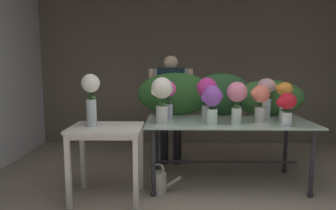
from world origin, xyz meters
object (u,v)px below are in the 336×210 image
at_px(side_table_white, 106,136).
at_px(vase_magenta_tulips, 207,93).
at_px(vase_violet_snapdragons, 212,101).
at_px(vase_fuchsia_anemones, 169,96).
at_px(florist, 171,97).
at_px(vase_sunset_freesia, 284,98).
at_px(display_table_glass, 227,129).
at_px(vase_coral_lilies, 260,100).
at_px(vase_scarlet_peonies, 238,97).
at_px(vase_rosy_carnations, 237,98).
at_px(vase_white_roses_tall, 91,96).
at_px(watering_can, 159,182).
at_px(vase_ivory_dahlias, 162,95).
at_px(vase_crimson_ranunculus, 287,106).
at_px(vase_blush_roses, 266,94).

relative_size(side_table_white, vase_magenta_tulips, 1.57).
height_order(vase_violet_snapdragons, vase_fuchsia_anemones, vase_fuchsia_anemones).
bearing_deg(florist, vase_sunset_freesia, -32.57).
relative_size(display_table_glass, vase_sunset_freesia, 4.19).
bearing_deg(vase_coral_lilies, vase_violet_snapdragons, -166.31).
relative_size(vase_fuchsia_anemones, vase_scarlet_peonies, 1.20).
relative_size(display_table_glass, florist, 1.21).
bearing_deg(vase_rosy_carnations, vase_magenta_tulips, 139.57).
bearing_deg(vase_magenta_tulips, vase_sunset_freesia, -5.37).
xyz_separation_m(vase_white_roses_tall, watering_can, (0.70, 0.13, -1.00)).
xyz_separation_m(side_table_white, vase_ivory_dahlias, (0.59, 0.19, 0.42)).
bearing_deg(vase_violet_snapdragons, vase_scarlet_peonies, 49.97).
xyz_separation_m(vase_coral_lilies, vase_crimson_ranunculus, (0.22, -0.22, -0.05)).
height_order(vase_sunset_freesia, watering_can, vase_sunset_freesia).
bearing_deg(vase_sunset_freesia, vase_blush_roses, 115.61).
xyz_separation_m(vase_scarlet_peonies, watering_can, (-0.96, -0.47, -0.92)).
bearing_deg(side_table_white, watering_can, 13.13).
bearing_deg(vase_crimson_ranunculus, vase_blush_roses, 96.30).
bearing_deg(display_table_glass, vase_violet_snapdragons, -128.71).
relative_size(vase_violet_snapdragons, vase_fuchsia_anemones, 0.93).
bearing_deg(vase_sunset_freesia, vase_fuchsia_anemones, 175.30).
bearing_deg(vase_scarlet_peonies, florist, 145.52).
xyz_separation_m(side_table_white, vase_coral_lilies, (1.70, 0.30, 0.36)).
xyz_separation_m(florist, vase_scarlet_peonies, (0.83, -0.57, 0.06)).
height_order(florist, vase_magenta_tulips, florist).
distance_m(vase_magenta_tulips, vase_violet_snapdragons, 0.27).
distance_m(display_table_glass, vase_blush_roses, 0.67).
bearing_deg(vase_blush_roses, side_table_white, -162.14).
relative_size(vase_rosy_carnations, watering_can, 1.34).
xyz_separation_m(vase_fuchsia_anemones, vase_white_roses_tall, (-0.81, -0.45, 0.05)).
xyz_separation_m(vase_rosy_carnations, vase_crimson_ranunculus, (0.51, -0.09, -0.08)).
relative_size(vase_sunset_freesia, vase_rosy_carnations, 0.97).
distance_m(side_table_white, vase_sunset_freesia, 2.05).
distance_m(florist, vase_rosy_carnations, 1.25).
relative_size(display_table_glass, vase_rosy_carnations, 4.07).
xyz_separation_m(vase_blush_roses, vase_crimson_ranunculus, (0.06, -0.53, -0.08)).
bearing_deg(vase_fuchsia_anemones, vase_white_roses_tall, -151.05).
distance_m(vase_ivory_dahlias, vase_blush_roses, 1.34).
xyz_separation_m(florist, vase_crimson_ranunculus, (1.24, -1.10, 0.01)).
height_order(vase_rosy_carnations, vase_crimson_ranunculus, vase_rosy_carnations).
xyz_separation_m(florist, watering_can, (-0.13, -1.05, -0.86)).
distance_m(display_table_glass, vase_rosy_carnations, 0.49).
distance_m(florist, vase_fuchsia_anemones, 0.73).
xyz_separation_m(display_table_glass, side_table_white, (-1.36, -0.43, 0.01)).
bearing_deg(vase_rosy_carnations, vase_ivory_dahlias, 178.17).
relative_size(display_table_glass, vase_white_roses_tall, 3.47).
bearing_deg(watering_can, florist, 83.12).
relative_size(vase_ivory_dahlias, vase_rosy_carnations, 1.10).
distance_m(vase_ivory_dahlias, vase_fuchsia_anemones, 0.27).
height_order(vase_violet_snapdragons, vase_rosy_carnations, vase_rosy_carnations).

